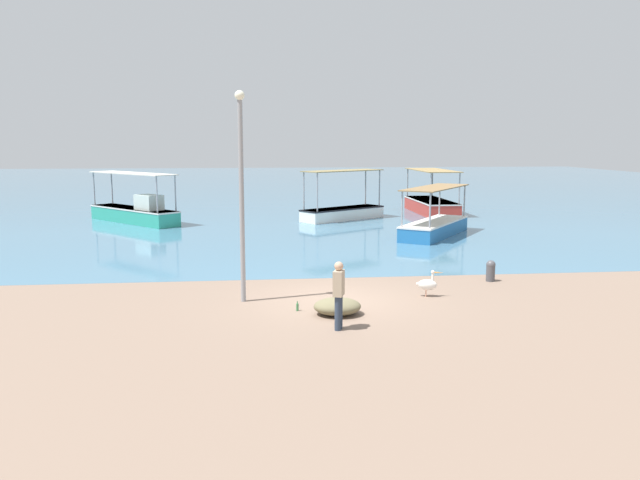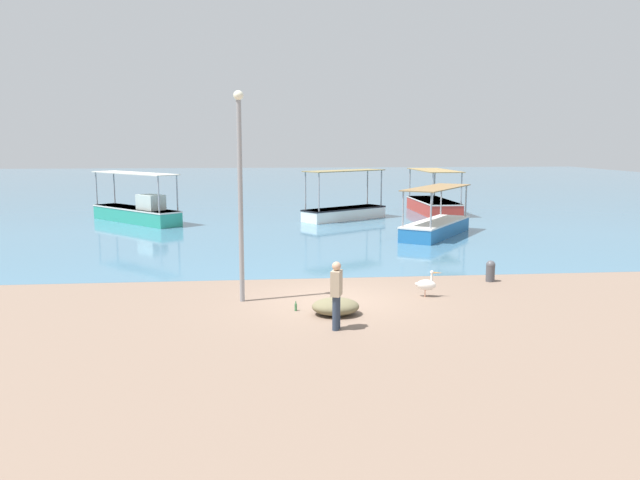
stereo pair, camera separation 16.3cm
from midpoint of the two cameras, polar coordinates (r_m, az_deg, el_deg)
The scene contains 12 objects.
ground at distance 18.11m, azimuth 1.50°, elevation -5.57°, with size 120.00×120.00×0.00m, color #7E6756.
harbor_water at distance 65.59m, azimuth -3.68°, elevation 4.99°, with size 110.00×90.00×0.00m, color teal.
fishing_boat_center at distance 36.72m, azimuth 2.37°, elevation 2.73°, with size 5.32×4.27×2.90m.
fishing_boat_near_right at distance 36.83m, azimuth -16.22°, elevation 2.57°, with size 5.79×6.12×2.81m.
fishing_boat_far_right at distance 40.83m, azimuth 10.43°, elevation 3.26°, with size 2.12×6.41×2.77m.
fishing_boat_outer at distance 30.86m, azimuth 10.70°, elevation 1.33°, with size 4.68×5.72×2.38m.
pelican at distance 18.76m, azimuth 9.95°, elevation -4.01°, with size 0.80×0.41×0.80m.
lamp_post at distance 17.66m, azimuth -7.05°, elevation 4.96°, with size 0.28×0.28×5.94m.
mooring_bollard at distance 21.25m, azimuth 15.53°, elevation -2.69°, with size 0.30×0.30×0.70m.
fisherman_standing at distance 15.20m, azimuth 1.82°, elevation -4.89°, with size 0.34×0.45×1.69m.
net_pile at distance 16.66m, azimuth 1.71°, elevation -6.09°, with size 1.26×1.07×0.44m, color #6D6648.
glass_bottle at distance 17.04m, azimuth -1.95°, elevation -6.14°, with size 0.07×0.07×0.27m.
Camera 2 is at (-2.09, -17.41, 4.55)m, focal length 35.00 mm.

